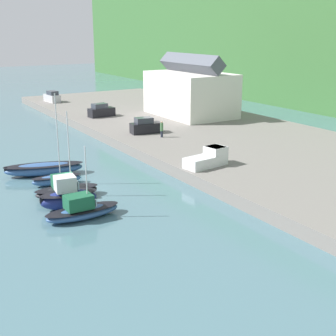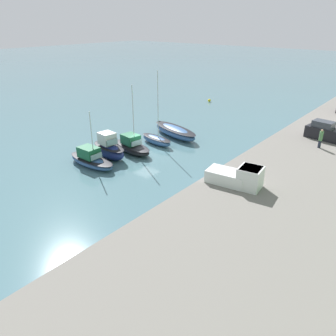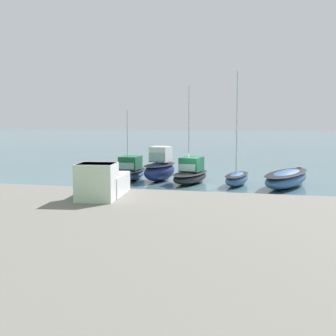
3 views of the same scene
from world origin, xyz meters
The scene contains 8 objects.
ground_plane centered at (0.00, 0.00, 0.00)m, with size 320.00×320.00×0.00m, color #476B75.
quay_promenade centered at (0.00, 24.36, 0.61)m, with size 118.32×28.19×1.22m.
moored_boat_0 centered at (-6.91, -1.07, 0.69)m, with size 4.60×8.60×1.31m.
moored_boat_1 centered at (-3.03, -0.96, 0.59)m, with size 2.14×5.08×9.07m.
moored_boat_2 centered at (0.85, -1.36, 0.77)m, with size 3.00×6.04×7.96m.
moored_boat_3 centered at (3.71, -2.17, 1.10)m, with size 2.68×5.18×2.94m.
moored_boat_4 centered at (6.40, -2.00, 0.73)m, with size 2.23×6.31×6.03m.
pickup_truck_0 centered at (2.66, 13.48, 2.04)m, with size 2.58×4.95×1.90m.
Camera 3 is at (-6.81, 36.45, 5.45)m, focal length 50.00 mm.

